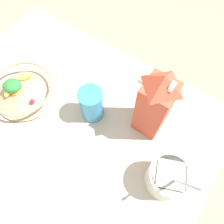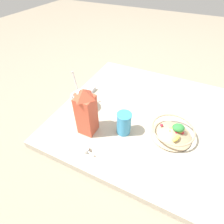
{
  "view_description": "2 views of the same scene",
  "coord_description": "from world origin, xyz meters",
  "px_view_note": "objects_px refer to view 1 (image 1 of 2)",
  "views": [
    {
      "loc": [
        -0.04,
        -0.33,
        0.81
      ],
      "look_at": [
        0.23,
        -0.14,
        0.14
      ],
      "focal_mm": 35.0,
      "sensor_mm": 36.0,
      "label": 1
    },
    {
      "loc": [
        0.88,
        0.18,
        0.86
      ],
      "look_at": [
        0.18,
        -0.15,
        0.14
      ],
      "focal_mm": 28.0,
      "sensor_mm": 36.0,
      "label": 2
    }
  ],
  "objects_px": {
    "yogurt_tub": "(167,177)",
    "drinking_cup": "(92,104)",
    "milk_carton": "(155,104)",
    "fruit_bowl": "(22,90)"
  },
  "relations": [
    {
      "from": "milk_carton",
      "to": "drinking_cup",
      "type": "relative_size",
      "value": 2.1
    },
    {
      "from": "fruit_bowl",
      "to": "yogurt_tub",
      "type": "relative_size",
      "value": 0.94
    },
    {
      "from": "fruit_bowl",
      "to": "yogurt_tub",
      "type": "xyz_separation_m",
      "value": [
        0.02,
        -0.61,
        0.02
      ]
    },
    {
      "from": "yogurt_tub",
      "to": "drinking_cup",
      "type": "distance_m",
      "value": 0.35
    },
    {
      "from": "milk_carton",
      "to": "drinking_cup",
      "type": "distance_m",
      "value": 0.23
    },
    {
      "from": "drinking_cup",
      "to": "fruit_bowl",
      "type": "bearing_deg",
      "value": 108.35
    },
    {
      "from": "milk_carton",
      "to": "yogurt_tub",
      "type": "height_order",
      "value": "milk_carton"
    },
    {
      "from": "drinking_cup",
      "to": "yogurt_tub",
      "type": "bearing_deg",
      "value": -101.66
    },
    {
      "from": "milk_carton",
      "to": "drinking_cup",
      "type": "bearing_deg",
      "value": 112.32
    },
    {
      "from": "fruit_bowl",
      "to": "drinking_cup",
      "type": "height_order",
      "value": "drinking_cup"
    }
  ]
}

